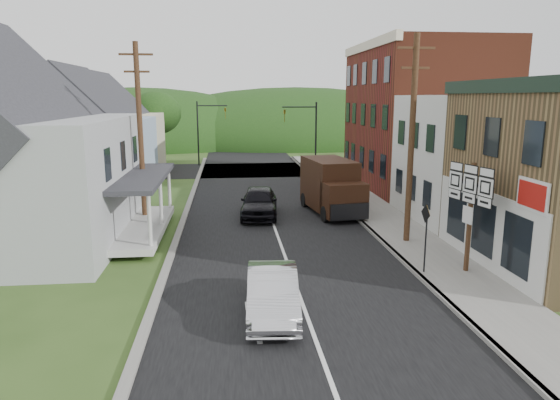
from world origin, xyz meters
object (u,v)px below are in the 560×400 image
object	(u,v)px
silver_sedan	(273,293)
route_sign_cluster	(470,202)
dark_sedan	(259,202)
warning_sign	(426,229)
delivery_van	(332,187)

from	to	relation	value
silver_sedan	route_sign_cluster	distance (m)	8.07
silver_sedan	dark_sedan	xyz separation A→B (m)	(0.40, 12.54, 0.11)
warning_sign	delivery_van	bearing A→B (deg)	94.01
warning_sign	route_sign_cluster	bearing A→B (deg)	-5.05
silver_sedan	route_sign_cluster	world-z (taller)	route_sign_cluster
silver_sedan	route_sign_cluster	bearing A→B (deg)	23.97
dark_sedan	route_sign_cluster	bearing A→B (deg)	-49.49
delivery_van	warning_sign	world-z (taller)	delivery_van
silver_sedan	dark_sedan	distance (m)	12.55
dark_sedan	delivery_van	distance (m)	4.14
dark_sedan	silver_sedan	bearing A→B (deg)	-86.48
delivery_van	route_sign_cluster	size ratio (longest dim) A/B	1.40
silver_sedan	warning_sign	bearing A→B (deg)	29.17
dark_sedan	delivery_van	bearing A→B (deg)	10.41
dark_sedan	warning_sign	xyz separation A→B (m)	(5.38, -9.80, 0.97)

